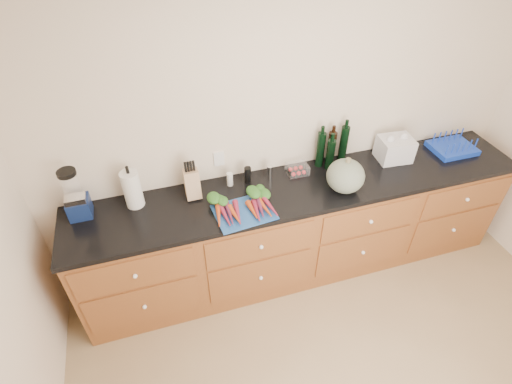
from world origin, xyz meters
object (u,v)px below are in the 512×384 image
object	(u,v)px
paper_towel	(132,189)
tomato_box	(297,169)
blender_appliance	(75,197)
dish_rack	(453,147)
carrots	(242,204)
cutting_board	(244,212)
knife_block	(192,184)
squash	(346,176)

from	to	relation	value
paper_towel	tomato_box	size ratio (longest dim) A/B	1.74
blender_appliance	dish_rack	distance (m)	3.07
blender_appliance	dish_rack	xyz separation A→B (m)	(3.06, -0.08, -0.13)
carrots	blender_appliance	world-z (taller)	blender_appliance
cutting_board	dish_rack	size ratio (longest dim) A/B	1.16
paper_towel	knife_block	distance (m)	0.43
squash	paper_towel	distance (m)	1.56
carrots	knife_block	distance (m)	0.41
blender_appliance	squash	bearing A→B (deg)	-8.51
squash	tomato_box	size ratio (longest dim) A/B	1.72
paper_towel	knife_block	bearing A→B (deg)	-2.70
tomato_box	dish_rack	distance (m)	1.41
squash	dish_rack	size ratio (longest dim) A/B	0.80
carrots	blender_appliance	bearing A→B (deg)	166.44
paper_towel	carrots	bearing A→B (deg)	-20.18
blender_appliance	paper_towel	size ratio (longest dim) A/B	1.34
blender_appliance	paper_towel	distance (m)	0.38
knife_block	dish_rack	bearing A→B (deg)	-1.52
carrots	tomato_box	distance (m)	0.61
cutting_board	tomato_box	bearing A→B (deg)	31.46
squash	paper_towel	size ratio (longest dim) A/B	0.99
cutting_board	knife_block	distance (m)	0.44
blender_appliance	tomato_box	size ratio (longest dim) A/B	2.34
paper_towel	tomato_box	world-z (taller)	paper_towel
knife_block	blender_appliance	bearing A→B (deg)	178.72
blender_appliance	tomato_box	xyz separation A→B (m)	(1.65, 0.01, -0.13)
cutting_board	carrots	size ratio (longest dim) A/B	0.95
cutting_board	blender_appliance	size ratio (longest dim) A/B	1.07
carrots	dish_rack	xyz separation A→B (m)	(1.95, 0.19, -0.00)
paper_towel	knife_block	size ratio (longest dim) A/B	1.33
knife_block	squash	bearing A→B (deg)	-13.56
knife_block	dish_rack	world-z (taller)	knife_block
paper_towel	blender_appliance	bearing A→B (deg)	-179.68
cutting_board	paper_towel	size ratio (longest dim) A/B	1.43
dish_rack	tomato_box	bearing A→B (deg)	176.35
carrots	blender_appliance	size ratio (longest dim) A/B	1.13
cutting_board	squash	xyz separation A→B (m)	(0.80, 0.03, 0.12)
blender_appliance	dish_rack	world-z (taller)	blender_appliance
tomato_box	cutting_board	bearing A→B (deg)	-148.54
carrots	paper_towel	world-z (taller)	paper_towel
squash	tomato_box	bearing A→B (deg)	131.35
blender_appliance	knife_block	world-z (taller)	blender_appliance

